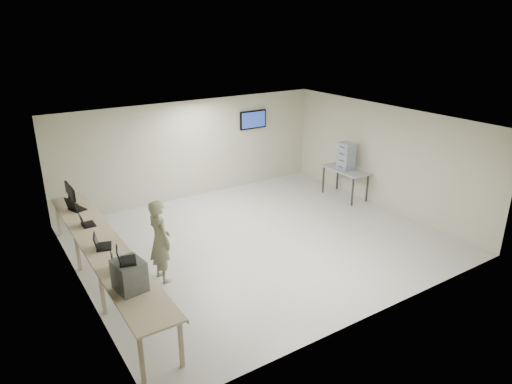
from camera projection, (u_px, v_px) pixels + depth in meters
room at (261, 183)px, 10.32m from camera, size 8.01×7.01×2.81m
workbench at (103, 248)px, 8.63m from camera, size 0.76×6.00×0.90m
equipment_box at (129, 275)px, 7.08m from camera, size 0.48×0.53×0.50m
laptop_on_box at (124, 258)px, 6.94m from camera, size 0.36×0.39×0.27m
laptop_0 at (119, 266)px, 7.70m from camera, size 0.38×0.43×0.29m
laptop_1 at (101, 244)px, 8.44m from camera, size 0.40×0.43×0.29m
laptop_2 at (85, 222)px, 9.36m from camera, size 0.28×0.34×0.27m
laptop_3 at (74, 207)px, 10.12m from camera, size 0.41×0.44×0.29m
monitor_near at (72, 195)px, 10.31m from camera, size 0.19×0.43×0.43m
monitor_far at (68, 189)px, 10.67m from camera, size 0.18×0.41×0.41m
soldier at (160, 241)px, 8.85m from camera, size 0.46×0.65×1.70m
side_table at (346, 172)px, 13.10m from camera, size 0.66×1.42×0.85m
storage_bins at (346, 156)px, 12.93m from camera, size 0.37×0.41×0.78m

